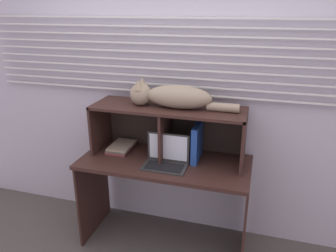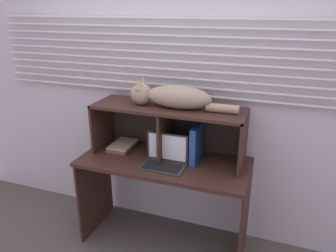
% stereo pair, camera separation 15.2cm
% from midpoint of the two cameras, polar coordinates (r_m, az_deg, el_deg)
% --- Properties ---
extents(back_panel_with_blinds, '(4.40, 0.08, 2.50)m').
position_cam_midpoint_polar(back_panel_with_blinds, '(2.68, -0.20, 6.18)').
color(back_panel_with_blinds, '#B7B4C4').
rests_on(back_panel_with_blinds, ground).
extents(desk, '(1.33, 0.59, 0.78)m').
position_cam_midpoint_polar(desk, '(2.63, -2.28, -9.29)').
color(desk, '#361F1A').
rests_on(desk, ground).
extents(hutch_shelf_unit, '(1.20, 0.38, 0.41)m').
position_cam_midpoint_polar(hutch_shelf_unit, '(2.55, -1.55, 0.93)').
color(hutch_shelf_unit, '#361F1A').
rests_on(hutch_shelf_unit, desk).
extents(cat, '(0.85, 0.19, 0.21)m').
position_cam_midpoint_polar(cat, '(2.45, -1.28, 5.28)').
color(cat, gray).
rests_on(cat, hutch_shelf_unit).
extents(laptop, '(0.33, 0.20, 0.24)m').
position_cam_midpoint_polar(laptop, '(2.46, -2.12, -5.79)').
color(laptop, '#2C2C2C').
rests_on(laptop, desk).
extents(binder_upright, '(0.05, 0.26, 0.29)m').
position_cam_midpoint_polar(binder_upright, '(2.52, 3.45, -2.88)').
color(binder_upright, '#204494').
rests_on(binder_upright, desk).
extents(book_stack, '(0.19, 0.26, 0.05)m').
position_cam_midpoint_polar(book_stack, '(2.77, -9.81, -3.67)').
color(book_stack, brown).
rests_on(book_stack, desk).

